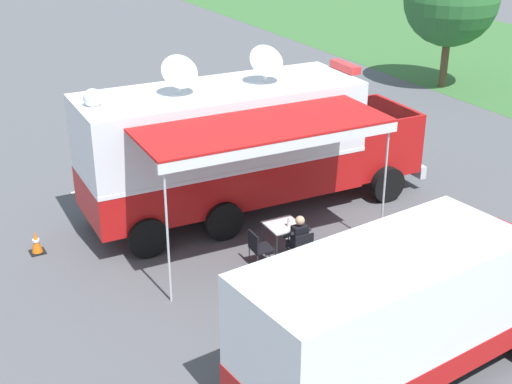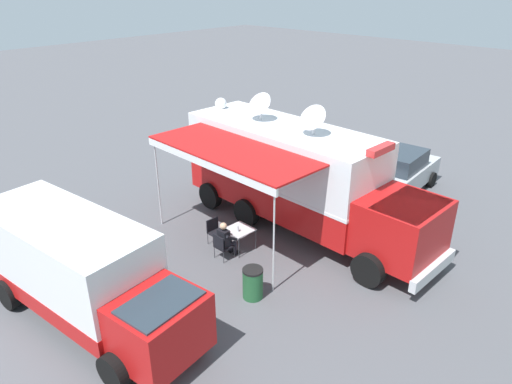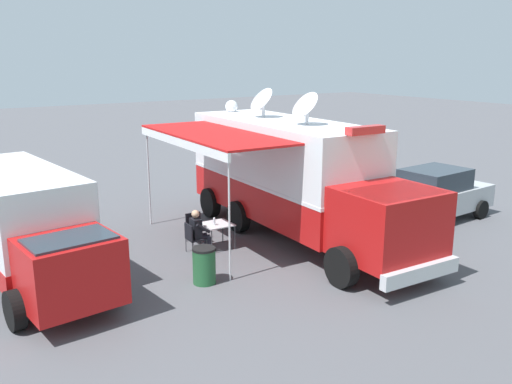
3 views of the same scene
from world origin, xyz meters
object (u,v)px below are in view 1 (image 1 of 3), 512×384
(folding_chair_beside_table, at_px, (258,246))
(support_truck, at_px, (403,312))
(command_truck, at_px, (248,142))
(trash_bin, at_px, (390,242))
(car_behind_truck, at_px, (207,120))
(seated_responder, at_px, (298,238))
(folding_table, at_px, (283,227))
(folding_chair_at_table, at_px, (301,246))
(water_bottle, at_px, (289,222))
(traffic_cone, at_px, (36,242))

(folding_chair_beside_table, relative_size, support_truck, 0.12)
(command_truck, xyz_separation_m, trash_bin, (4.00, 1.64, -1.49))
(folding_chair_beside_table, distance_m, car_behind_truck, 8.24)
(command_truck, height_order, seated_responder, command_truck)
(trash_bin, xyz_separation_m, car_behind_truck, (-9.09, -0.42, 0.42))
(folding_table, xyz_separation_m, folding_chair_at_table, (0.80, 0.01, -0.16))
(command_truck, relative_size, car_behind_truck, 2.23)
(seated_responder, height_order, support_truck, support_truck)
(water_bottle, xyz_separation_m, support_truck, (4.90, -0.66, 0.55))
(seated_responder, bearing_deg, folding_chair_beside_table, -110.50)
(support_truck, bearing_deg, water_bottle, 172.30)
(support_truck, bearing_deg, trash_bin, 143.25)
(command_truck, distance_m, folding_chair_at_table, 3.59)
(folding_chair_beside_table, xyz_separation_m, seated_responder, (0.33, 0.87, 0.14))
(folding_chair_at_table, bearing_deg, trash_bin, 70.17)
(folding_chair_at_table, distance_m, support_truck, 4.36)
(folding_table, xyz_separation_m, seated_responder, (0.61, 0.02, -0.02))
(seated_responder, relative_size, traffic_cone, 2.16)
(command_truck, height_order, trash_bin, command_truck)
(folding_table, bearing_deg, car_behind_truck, 168.04)
(folding_chair_beside_table, distance_m, traffic_cone, 5.38)
(support_truck, bearing_deg, traffic_cone, -149.53)
(folding_table, bearing_deg, command_truck, 171.07)
(trash_bin, bearing_deg, car_behind_truck, -177.34)
(folding_table, xyz_separation_m, support_truck, (5.03, -0.59, 0.71))
(folding_table, xyz_separation_m, water_bottle, (0.13, 0.07, 0.16))
(water_bottle, height_order, support_truck, support_truck)
(folding_chair_at_table, distance_m, folding_chair_beside_table, 1.01)
(trash_bin, bearing_deg, folding_table, -126.97)
(folding_chair_beside_table, xyz_separation_m, support_truck, (4.75, 0.26, 0.87))
(water_bottle, bearing_deg, trash_bin, 54.57)
(folding_chair_beside_table, bearing_deg, water_bottle, 99.36)
(folding_chair_at_table, distance_m, car_behind_truck, 8.53)
(trash_bin, bearing_deg, traffic_cone, -121.05)
(seated_responder, bearing_deg, folding_table, -177.94)
(command_truck, relative_size, water_bottle, 42.77)
(folding_chair_at_table, height_order, traffic_cone, folding_chair_at_table)
(folding_table, height_order, support_truck, support_truck)
(folding_chair_at_table, xyz_separation_m, car_behind_truck, (-8.37, 1.59, 0.37))
(folding_chair_beside_table, bearing_deg, command_truck, 155.83)
(folding_table, xyz_separation_m, car_behind_truck, (-7.57, 1.60, 0.21))
(folding_table, distance_m, trash_bin, 2.54)
(water_bottle, relative_size, folding_chair_at_table, 0.26)
(trash_bin, height_order, traffic_cone, trash_bin)
(command_truck, xyz_separation_m, support_truck, (7.51, -0.98, -0.56))
(water_bottle, distance_m, seated_responder, 0.51)
(seated_responder, distance_m, traffic_cone, 6.29)
(folding_chair_at_table, bearing_deg, folding_table, -178.97)
(command_truck, xyz_separation_m, car_behind_truck, (-5.09, 1.21, -1.07))
(water_bottle, height_order, folding_chair_beside_table, water_bottle)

